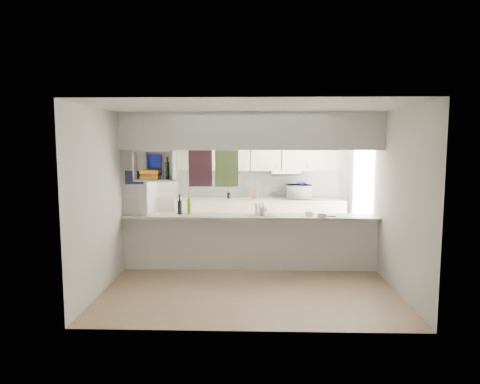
{
  "coord_description": "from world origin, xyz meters",
  "views": [
    {
      "loc": [
        0.04,
        -7.02,
        2.12
      ],
      "look_at": [
        -0.18,
        0.5,
        1.25
      ],
      "focal_mm": 32.0,
      "sensor_mm": 36.0,
      "label": 1
    }
  ],
  "objects_px": {
    "microwave": "(299,192)",
    "bowl": "(301,184)",
    "wine_bottles": "(185,206)",
    "dish_rack": "(262,210)"
  },
  "relations": [
    {
      "from": "bowl",
      "to": "wine_bottles",
      "type": "height_order",
      "value": "wine_bottles"
    },
    {
      "from": "wine_bottles",
      "to": "bowl",
      "type": "bearing_deg",
      "value": 43.1
    },
    {
      "from": "microwave",
      "to": "bowl",
      "type": "distance_m",
      "value": 0.18
    },
    {
      "from": "bowl",
      "to": "wine_bottles",
      "type": "distance_m",
      "value": 2.99
    },
    {
      "from": "microwave",
      "to": "wine_bottles",
      "type": "xyz_separation_m",
      "value": [
        -2.14,
        -2.03,
        -0.02
      ]
    },
    {
      "from": "microwave",
      "to": "wine_bottles",
      "type": "height_order",
      "value": "wine_bottles"
    },
    {
      "from": "microwave",
      "to": "bowl",
      "type": "xyz_separation_m",
      "value": [
        0.04,
        0.0,
        0.18
      ]
    },
    {
      "from": "dish_rack",
      "to": "wine_bottles",
      "type": "distance_m",
      "value": 1.3
    },
    {
      "from": "dish_rack",
      "to": "wine_bottles",
      "type": "bearing_deg",
      "value": 170.47
    },
    {
      "from": "bowl",
      "to": "wine_bottles",
      "type": "bearing_deg",
      "value": -136.9
    }
  ]
}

